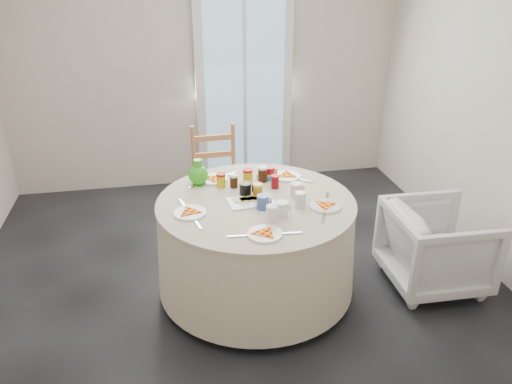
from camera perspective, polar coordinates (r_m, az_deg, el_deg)
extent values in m
plane|color=black|center=(3.86, -2.17, -10.47)|extent=(4.00, 4.00, 0.00)
cube|color=#BCB5A3|center=(5.21, -5.98, 14.55)|extent=(4.00, 0.02, 2.60)
cube|color=#BCB5A3|center=(4.07, 26.89, 8.99)|extent=(0.02, 4.00, 2.60)
cube|color=silver|center=(5.27, -1.37, 12.00)|extent=(1.00, 0.08, 2.10)
cylinder|color=beige|center=(3.61, 0.00, -6.12)|extent=(1.41, 1.41, 0.72)
imported|color=silver|center=(3.90, 20.06, -4.97)|extent=(0.65, 0.69, 0.70)
cube|color=#137EAF|center=(3.75, 1.04, 2.15)|extent=(0.13, 0.10, 0.05)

